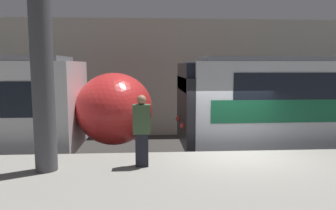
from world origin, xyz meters
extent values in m
plane|color=#33302D|center=(0.00, 0.00, 0.00)|extent=(120.00, 120.00, 0.00)
cube|color=gray|center=(0.00, -1.94, 0.50)|extent=(40.00, 3.88, 1.01)
cube|color=#B2AD9E|center=(0.00, 6.75, 2.63)|extent=(50.00, 0.15, 5.27)
cylinder|color=#47474C|center=(-4.41, -1.26, 2.76)|extent=(0.45, 0.45, 3.51)
ellipsoid|color=red|center=(-3.32, 2.28, 1.84)|extent=(2.42, 2.72, 2.27)
sphere|color=#F2EFCC|center=(-2.37, 2.28, 1.43)|extent=(0.20, 0.20, 0.20)
cube|color=black|center=(-1.05, 2.28, 1.75)|extent=(0.25, 2.90, 2.16)
cube|color=black|center=(-1.05, 2.28, 2.84)|extent=(0.25, 2.61, 0.87)
sphere|color=#EA4C42|center=(-1.21, 1.61, 1.38)|extent=(0.18, 0.18, 0.18)
sphere|color=#EA4C42|center=(-1.21, 2.94, 1.38)|extent=(0.18, 0.18, 0.18)
cube|color=black|center=(-2.40, -1.11, 1.37)|extent=(0.28, 0.20, 0.73)
cube|color=#3D5638|center=(-2.40, -1.11, 2.05)|extent=(0.38, 0.24, 0.63)
sphere|color=#9E7051|center=(-2.40, -1.11, 2.47)|extent=(0.21, 0.21, 0.21)
camera|label=1|loc=(-2.30, -8.11, 3.22)|focal=35.00mm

